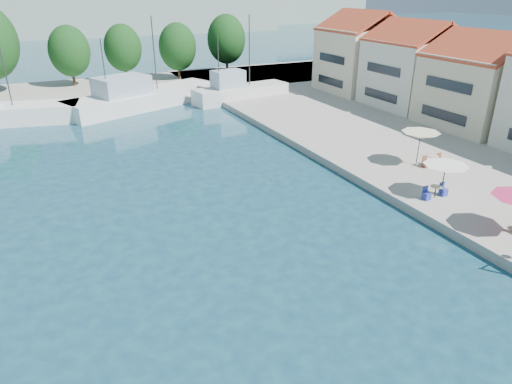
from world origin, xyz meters
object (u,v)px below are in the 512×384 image
trawler_04 (239,92)px  umbrella_cream (420,135)px  umbrella_white (445,169)px  trawler_03 (141,98)px

trawler_04 → umbrella_cream: size_ratio=4.43×
trawler_04 → umbrella_white: trawler_04 is taller
trawler_03 → umbrella_white: size_ratio=6.91×
umbrella_white → trawler_04: bearing=89.7°
umbrella_cream → trawler_03: bearing=115.5°
trawler_03 → umbrella_white: bearing=-93.3°
trawler_03 → umbrella_cream: bearing=-86.0°
trawler_03 → umbrella_cream: size_ratio=6.85×
umbrella_white → umbrella_cream: (2.66, 4.94, 0.41)m
umbrella_white → umbrella_cream: bearing=61.7°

